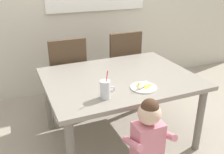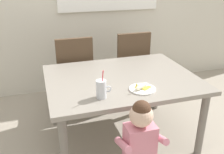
# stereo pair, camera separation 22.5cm
# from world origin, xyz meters

# --- Properties ---
(ground_plane) EXTENTS (24.00, 24.00, 0.00)m
(ground_plane) POSITION_xyz_m (0.00, 0.00, 0.00)
(ground_plane) COLOR #9E9384
(dining_table) EXTENTS (1.42, 1.09, 0.71)m
(dining_table) POSITION_xyz_m (0.00, 0.00, 0.63)
(dining_table) COLOR gray
(dining_table) RESTS_ON ground
(dining_chair_left) EXTENTS (0.44, 0.45, 0.96)m
(dining_chair_left) POSITION_xyz_m (-0.35, 0.75, 0.54)
(dining_chair_left) COLOR #4C3826
(dining_chair_left) RESTS_ON ground
(dining_chair_right) EXTENTS (0.44, 0.45, 0.96)m
(dining_chair_right) POSITION_xyz_m (0.39, 0.78, 0.54)
(dining_chair_right) COLOR #4C3826
(dining_chair_right) RESTS_ON ground
(toddler_standing) EXTENTS (0.33, 0.24, 0.84)m
(toddler_standing) POSITION_xyz_m (-0.10, -0.72, 0.53)
(toddler_standing) COLOR #3F4760
(toddler_standing) RESTS_ON ground
(milk_cup) EXTENTS (0.13, 0.08, 0.25)m
(milk_cup) POSITION_xyz_m (-0.29, -0.35, 0.78)
(milk_cup) COLOR silver
(milk_cup) RESTS_ON dining_table
(snack_plate) EXTENTS (0.23, 0.23, 0.01)m
(snack_plate) POSITION_xyz_m (0.08, -0.32, 0.72)
(snack_plate) COLOR white
(snack_plate) RESTS_ON dining_table
(peeled_banana) EXTENTS (0.17, 0.14, 0.07)m
(peeled_banana) POSITION_xyz_m (0.07, -0.31, 0.74)
(peeled_banana) COLOR #F4EAC6
(peeled_banana) RESTS_ON snack_plate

